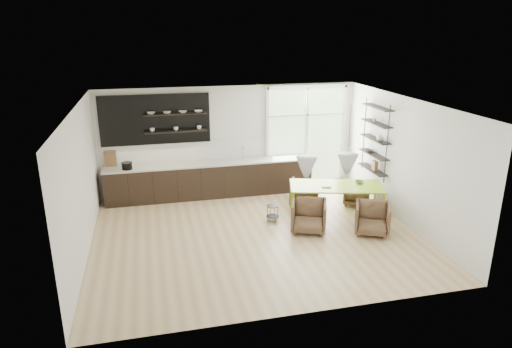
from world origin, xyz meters
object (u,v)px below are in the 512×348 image
dining_table (336,188)px  wire_stool (273,211)px  armchair_back_left (304,193)px  armchair_front_left (309,216)px  armchair_back_right (357,193)px  armchair_front_right (372,218)px

dining_table → wire_stool: (-1.53, 0.11, -0.49)m
dining_table → armchair_back_left: size_ratio=3.28×
armchair_front_left → wire_stool: armchair_front_left is taller
armchair_back_right → armchair_front_right: size_ratio=0.88×
armchair_back_right → armchair_front_left: (-1.76, -1.25, 0.05)m
armchair_back_left → armchair_back_right: 1.36m
armchair_front_right → dining_table: bearing=137.9°
armchair_back_right → armchair_front_left: size_ratio=0.85×
armchair_front_left → armchair_back_right: bearing=56.7°
armchair_front_left → armchair_front_right: armchair_front_left is taller
dining_table → armchair_front_left: bearing=-130.4°
armchair_front_right → wire_stool: bearing=174.8°
dining_table → wire_stool: bearing=-169.0°
armchair_back_left → armchair_front_left: 1.58m
armchair_back_right → wire_stool: 2.46m
armchair_back_right → armchair_front_left: bearing=64.0°
dining_table → armchair_back_right: 1.17m
armchair_back_left → wire_stool: armchair_back_left is taller
dining_table → armchair_front_right: bearing=-52.4°
dining_table → wire_stool: size_ratio=6.17×
dining_table → armchair_front_right: dining_table is taller
dining_table → armchair_front_left: (-0.89, -0.61, -0.38)m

